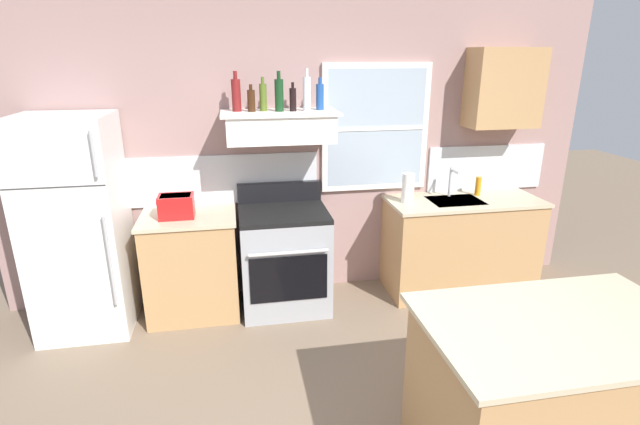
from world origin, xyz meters
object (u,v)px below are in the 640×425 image
object	(u,v)px
toaster	(176,206)
bottle_blue_liqueur	(320,96)
kitchen_island	(550,397)
bottle_clear_tall	(307,93)
bottle_brown_stout	(251,100)
bottle_red_label_wine	(236,95)
bottle_olive_oil_square	(263,97)
dish_soap_bottle	(478,186)
bottle_balsamic_dark	(293,99)
paper_towel_roll	(408,188)
stove_range	(284,258)
refrigerator	(78,227)
bottle_dark_green_wine	(279,95)

from	to	relation	value
toaster	bottle_blue_liqueur	size ratio (longest dim) A/B	1.13
kitchen_island	bottle_clear_tall	bearing A→B (deg)	114.49
toaster	bottle_brown_stout	size ratio (longest dim) A/B	1.37
toaster	bottle_red_label_wine	xyz separation A→B (m)	(0.54, 0.16, 0.87)
bottle_olive_oil_square	dish_soap_bottle	xyz separation A→B (m)	(2.01, 0.00, -0.86)
bottle_balsamic_dark	paper_towel_roll	bearing A→B (deg)	-2.37
bottle_brown_stout	kitchen_island	world-z (taller)	bottle_brown_stout
toaster	stove_range	distance (m)	1.03
bottle_clear_tall	bottle_olive_oil_square	bearing A→B (deg)	169.16
bottle_olive_oil_square	dish_soap_bottle	size ratio (longest dim) A/B	1.51
refrigerator	kitchen_island	xyz separation A→B (m)	(2.84, -2.02, -0.43)
bottle_dark_green_wine	bottle_clear_tall	size ratio (longest dim) A/B	0.94
refrigerator	bottle_dark_green_wine	distance (m)	1.93
stove_range	refrigerator	bearing A→B (deg)	-179.21
bottle_clear_tall	bottle_brown_stout	bearing A→B (deg)	175.28
bottle_brown_stout	dish_soap_bottle	distance (m)	2.27
toaster	dish_soap_bottle	size ratio (longest dim) A/B	1.65
bottle_dark_green_wine	bottle_balsamic_dark	world-z (taller)	bottle_dark_green_wine
refrigerator	stove_range	bearing A→B (deg)	0.79
stove_range	kitchen_island	size ratio (longest dim) A/B	0.78
bottle_olive_oil_square	paper_towel_roll	xyz separation A→B (m)	(1.26, -0.10, -0.81)
paper_towel_roll	bottle_blue_liqueur	bearing A→B (deg)	172.94
bottle_red_label_wine	bottle_brown_stout	distance (m)	0.13
bottle_dark_green_wine	paper_towel_roll	world-z (taller)	bottle_dark_green_wine
bottle_clear_tall	kitchen_island	distance (m)	2.73
bottle_olive_oil_square	bottle_balsamic_dark	xyz separation A→B (m)	(0.24, -0.05, -0.02)
paper_towel_roll	kitchen_island	distance (m)	2.16
stove_range	bottle_brown_stout	world-z (taller)	bottle_brown_stout
bottle_balsamic_dark	dish_soap_bottle	size ratio (longest dim) A/B	1.28
refrigerator	bottle_red_label_wine	world-z (taller)	bottle_red_label_wine
bottle_clear_tall	bottle_blue_liqueur	world-z (taller)	bottle_clear_tall
toaster	kitchen_island	xyz separation A→B (m)	(2.07, -2.04, -0.55)
bottle_olive_oil_square	bottle_clear_tall	distance (m)	0.36
dish_soap_bottle	bottle_balsamic_dark	bearing A→B (deg)	-178.14
bottle_red_label_wine	bottle_olive_oil_square	distance (m)	0.22
bottle_dark_green_wine	bottle_balsamic_dark	size ratio (longest dim) A/B	1.38
bottle_olive_oil_square	toaster	bearing A→B (deg)	-169.32
refrigerator	bottle_balsamic_dark	distance (m)	2.01
bottle_blue_liqueur	bottle_olive_oil_square	bearing A→B (deg)	-179.80
stove_range	paper_towel_roll	xyz separation A→B (m)	(1.14, 0.04, 0.58)
paper_towel_roll	bottle_clear_tall	bearing A→B (deg)	178.21
toaster	bottle_clear_tall	bearing A→B (deg)	3.85
bottle_brown_stout	bottle_olive_oil_square	world-z (taller)	bottle_olive_oil_square
bottle_balsamic_dark	paper_towel_roll	distance (m)	1.30
bottle_red_label_wine	paper_towel_roll	world-z (taller)	bottle_red_label_wine
bottle_olive_oil_square	dish_soap_bottle	distance (m)	2.18
bottle_brown_stout	bottle_blue_liqueur	world-z (taller)	bottle_blue_liqueur
paper_towel_roll	kitchen_island	world-z (taller)	paper_towel_roll
bottle_brown_stout	bottle_blue_liqueur	xyz separation A→B (m)	(0.57, 0.03, 0.02)
toaster	bottle_red_label_wine	distance (m)	1.03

